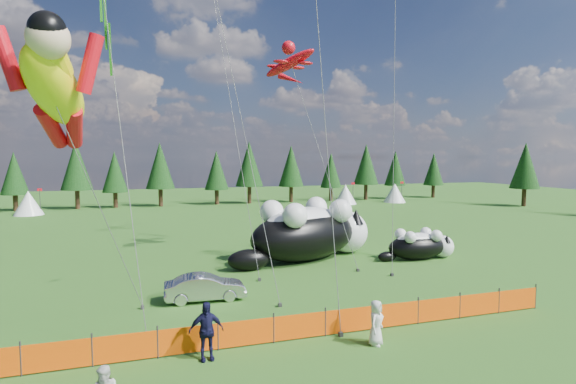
# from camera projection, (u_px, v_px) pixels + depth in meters

# --- Properties ---
(ground) EXTENTS (160.00, 160.00, 0.00)m
(ground) POSITION_uv_depth(u_px,v_px,m) (277.00, 313.00, 19.27)
(ground) COLOR #143D0B
(ground) RESTS_ON ground
(safety_fence) EXTENTS (22.06, 0.06, 1.10)m
(safety_fence) POSITION_uv_depth(u_px,v_px,m) (300.00, 326.00, 16.38)
(safety_fence) COLOR #262626
(safety_fence) RESTS_ON ground
(tree_line) EXTENTS (90.00, 4.00, 8.00)m
(tree_line) POSITION_uv_depth(u_px,v_px,m) (184.00, 177.00, 61.65)
(tree_line) COLOR black
(tree_line) RESTS_ON ground
(festival_tents) EXTENTS (50.00, 3.20, 2.80)m
(festival_tents) POSITION_uv_depth(u_px,v_px,m) (271.00, 196.00, 60.48)
(festival_tents) COLOR white
(festival_tents) RESTS_ON ground
(cat_large) EXTENTS (10.51, 6.40, 3.93)m
(cat_large) POSITION_uv_depth(u_px,v_px,m) (311.00, 231.00, 29.25)
(cat_large) COLOR black
(cat_large) RESTS_ON ground
(cat_small) EXTENTS (5.49, 2.01, 1.98)m
(cat_small) POSITION_uv_depth(u_px,v_px,m) (421.00, 245.00, 29.34)
(cat_small) COLOR black
(cat_small) RESTS_ON ground
(car) EXTENTS (3.77, 1.44, 1.22)m
(car) POSITION_uv_depth(u_px,v_px,m) (205.00, 287.00, 20.88)
(car) COLOR silver
(car) RESTS_ON ground
(spectator_c) EXTENTS (1.15, 0.60, 1.95)m
(spectator_c) POSITION_uv_depth(u_px,v_px,m) (206.00, 331.00, 14.71)
(spectator_c) COLOR black
(spectator_c) RESTS_ON ground
(spectator_e) EXTENTS (0.93, 0.91, 1.61)m
(spectator_e) POSITION_uv_depth(u_px,v_px,m) (376.00, 323.00, 15.90)
(spectator_e) COLOR silver
(spectator_e) RESTS_ON ground
(superhero_kite) EXTENTS (5.18, 6.52, 11.63)m
(superhero_kite) POSITION_uv_depth(u_px,v_px,m) (55.00, 89.00, 14.74)
(superhero_kite) COLOR #F7F50D
(superhero_kite) RESTS_ON ground
(gecko_kite) EXTENTS (6.07, 10.41, 15.22)m
(gecko_kite) POSITION_uv_depth(u_px,v_px,m) (290.00, 63.00, 31.36)
(gecko_kite) COLOR red
(gecko_kite) RESTS_ON ground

